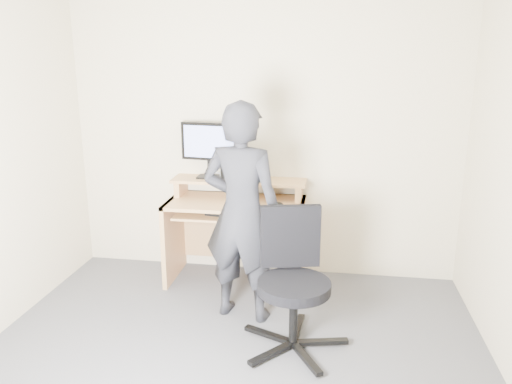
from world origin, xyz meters
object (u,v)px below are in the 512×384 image
(office_chair, at_px, (293,275))
(person, at_px, (242,213))
(desk, at_px, (238,220))
(monitor, at_px, (210,145))

(office_chair, bearing_deg, person, 127.99)
(desk, distance_m, office_chair, 1.18)
(office_chair, distance_m, person, 0.63)
(desk, xyz_separation_m, office_chair, (0.58, -1.03, -0.03))
(office_chair, xyz_separation_m, person, (-0.42, 0.34, 0.32))
(desk, height_order, office_chair, office_chair)
(desk, xyz_separation_m, monitor, (-0.27, 0.09, 0.66))
(monitor, distance_m, office_chair, 1.56)
(desk, distance_m, person, 0.76)
(monitor, relative_size, person, 0.31)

